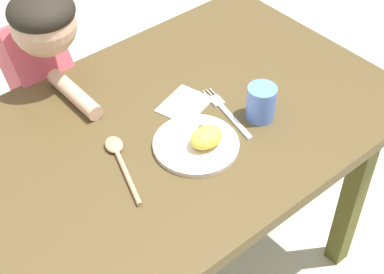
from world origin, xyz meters
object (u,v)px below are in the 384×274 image
drinking_cup (261,103)px  person (48,111)px  spoon (119,157)px  fork (227,112)px  plate (199,142)px

drinking_cup → person: bearing=120.1°
spoon → person: 0.49m
drinking_cup → fork: bearing=130.6°
plate → spoon: 0.19m
plate → person: (-0.14, 0.54, -0.19)m
plate → fork: size_ratio=0.97×
drinking_cup → person: (-0.32, 0.56, -0.22)m
plate → drinking_cup: (0.19, -0.02, 0.03)m
plate → fork: bearing=19.3°
plate → fork: (0.13, 0.05, -0.01)m
person → spoon: bearing=85.4°
plate → fork: 0.14m
spoon → person: size_ratio=0.23×
plate → drinking_cup: 0.19m
spoon → drinking_cup: 0.38m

